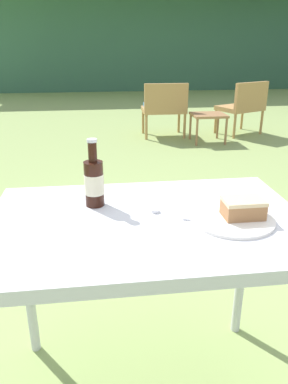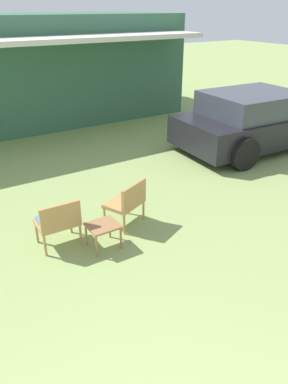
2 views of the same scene
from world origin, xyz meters
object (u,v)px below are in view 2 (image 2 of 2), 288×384
Objects in this scene: garden_side_table at (103,228)px; wicker_chair_cushioned at (58,220)px; wicker_chair_plain at (128,201)px; parked_car at (254,121)px.

wicker_chair_cushioned is at bearing 144.71° from garden_side_table.
wicker_chair_plain reaches higher than garden_side_table.
wicker_chair_cushioned is 0.66m from garden_side_table.
wicker_chair_cushioned and wicker_chair_plain have the same top height.
parked_car is at bearing 20.73° from garden_side_table.
parked_car is at bearing -163.81° from wicker_chair_cushioned.
parked_car is 5.37× the size of wicker_chair_cushioned.
wicker_chair_plain is 1.70× the size of garden_side_table.
wicker_chair_plain is (-4.47, -1.57, -0.25)m from parked_car.
garden_side_table is (-5.09, -1.93, -0.35)m from parked_car.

